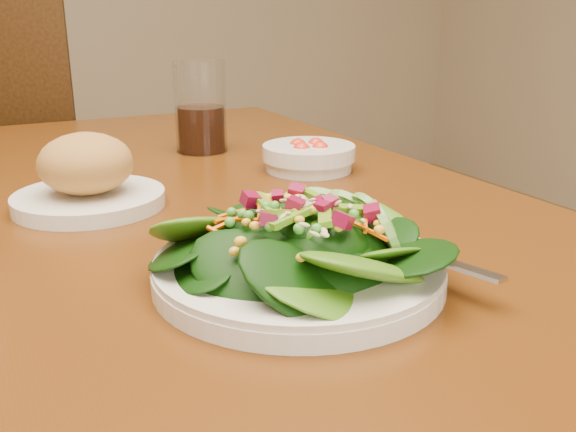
% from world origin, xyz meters
% --- Properties ---
extents(dining_table, '(0.90, 1.40, 0.75)m').
position_xyz_m(dining_table, '(0.00, 0.00, 0.65)').
color(dining_table, '#4B200A').
rests_on(dining_table, ground_plane).
extents(salad_plate, '(0.26, 0.25, 0.07)m').
position_xyz_m(salad_plate, '(0.08, -0.24, 0.78)').
color(salad_plate, silver).
rests_on(salad_plate, dining_table).
extents(bread_plate, '(0.18, 0.18, 0.09)m').
position_xyz_m(bread_plate, '(-0.06, 0.07, 0.79)').
color(bread_plate, silver).
rests_on(bread_plate, dining_table).
extents(tomato_bowl, '(0.14, 0.14, 0.04)m').
position_xyz_m(tomato_bowl, '(0.27, 0.10, 0.77)').
color(tomato_bowl, silver).
rests_on(tomato_bowl, dining_table).
extents(drinking_glass, '(0.08, 0.08, 0.15)m').
position_xyz_m(drinking_glass, '(0.17, 0.30, 0.81)').
color(drinking_glass, silver).
rests_on(drinking_glass, dining_table).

